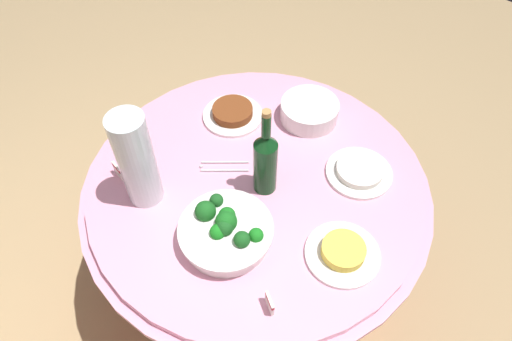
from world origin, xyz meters
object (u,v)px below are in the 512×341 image
broccoli_bowl (226,231)px  label_placard_front (270,303)px  plate_stack (309,111)px  wine_bottle (266,161)px  food_plate_stir_fry (233,113)px  label_placard_mid (118,170)px  decorative_fruit_vase (137,162)px  food_plate_rice (359,171)px  serving_tongs (223,166)px  food_plate_fried_egg (343,252)px

broccoli_bowl → label_placard_front: 0.25m
plate_stack → wine_bottle: 0.37m
food_plate_stir_fry → label_placard_mid: (0.08, 0.45, 0.01)m
plate_stack → wine_bottle: bearing=104.4°
wine_bottle → decorative_fruit_vase: 0.38m
food_plate_rice → label_placard_front: 0.55m
serving_tongs → label_placard_front: (-0.44, 0.27, 0.03)m
broccoli_bowl → plate_stack: broccoli_bowl is taller
food_plate_stir_fry → label_placard_mid: 0.46m
wine_bottle → food_plate_stir_fry: size_ratio=1.53×
broccoli_bowl → label_placard_mid: bearing=8.8°
food_plate_fried_egg → food_plate_stir_fry: bearing=-17.6°
broccoli_bowl → food_plate_rice: broccoli_bowl is taller
broccoli_bowl → food_plate_fried_egg: 0.35m
decorative_fruit_vase → food_plate_rice: bearing=-131.1°
plate_stack → wine_bottle: (-0.09, 0.34, 0.09)m
decorative_fruit_vase → serving_tongs: size_ratio=2.30×
food_plate_fried_egg → label_placard_mid: label_placard_mid is taller
label_placard_mid → label_placard_front: bearing=179.1°
plate_stack → label_placard_front: 0.74m
broccoli_bowl → label_placard_mid: size_ratio=5.09×
decorative_fruit_vase → label_placard_front: size_ratio=6.18×
food_plate_fried_egg → plate_stack: bearing=-42.2°
wine_bottle → food_plate_stir_fry: bearing=-28.3°
broccoli_bowl → plate_stack: bearing=-77.0°
broccoli_bowl → food_plate_stir_fry: broccoli_bowl is taller
food_plate_fried_egg → label_placard_mid: (0.72, 0.25, 0.01)m
broccoli_bowl → wine_bottle: wine_bottle is taller
broccoli_bowl → food_plate_stir_fry: 0.52m
wine_bottle → label_placard_mid: wine_bottle is taller
decorative_fruit_vase → plate_stack: bearing=-105.4°
serving_tongs → label_placard_front: bearing=148.7°
plate_stack → food_plate_fried_egg: 0.57m
broccoli_bowl → plate_stack: size_ratio=1.33×
serving_tongs → label_placard_mid: label_placard_mid is taller
wine_bottle → plate_stack: bearing=-75.6°
serving_tongs → food_plate_rice: size_ratio=0.67×
label_placard_front → food_plate_fried_egg: bearing=-101.6°
decorative_fruit_vase → serving_tongs: decorative_fruit_vase is taller
broccoli_bowl → label_placard_front: broccoli_bowl is taller
plate_stack → food_plate_rice: (-0.29, 0.10, -0.02)m
decorative_fruit_vase → serving_tongs: 0.31m
food_plate_stir_fry → label_placard_front: (-0.58, 0.46, 0.01)m
wine_bottle → food_plate_rice: 0.34m
plate_stack → serving_tongs: bearing=79.4°
serving_tongs → food_plate_stir_fry: food_plate_stir_fry is taller
label_placard_front → label_placard_mid: same height
food_plate_rice → label_placard_mid: bearing=42.6°
label_placard_front → label_placard_mid: (0.66, -0.01, 0.00)m
broccoli_bowl → food_plate_rice: 0.50m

